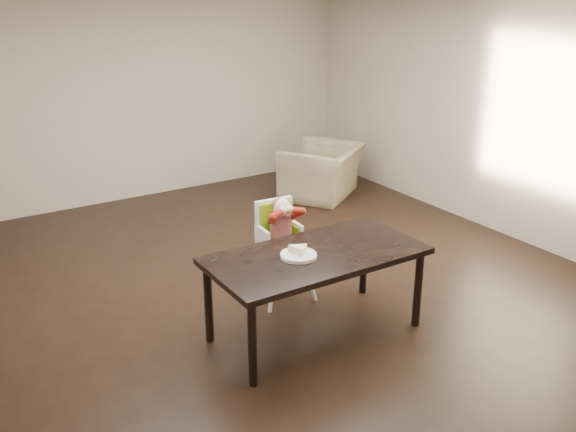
# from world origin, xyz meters

# --- Properties ---
(ground) EXTENTS (7.00, 7.00, 0.00)m
(ground) POSITION_xyz_m (0.00, 0.00, 0.00)
(ground) COLOR black
(ground) RESTS_ON ground
(room_walls) EXTENTS (6.02, 7.02, 2.71)m
(room_walls) POSITION_xyz_m (0.00, 0.00, 1.86)
(room_walls) COLOR beige
(room_walls) RESTS_ON ground
(dining_table) EXTENTS (1.80, 0.90, 0.75)m
(dining_table) POSITION_xyz_m (-0.19, -0.81, 0.67)
(dining_table) COLOR black
(dining_table) RESTS_ON ground
(high_chair) EXTENTS (0.44, 0.44, 0.99)m
(high_chair) POSITION_xyz_m (-0.07, -0.05, 0.70)
(high_chair) COLOR white
(high_chair) RESTS_ON ground
(plate) EXTENTS (0.37, 0.37, 0.09)m
(plate) POSITION_xyz_m (-0.35, -0.79, 0.78)
(plate) COLOR white
(plate) RESTS_ON dining_table
(armchair) EXTENTS (1.29, 1.19, 0.95)m
(armchair) POSITION_xyz_m (1.98, 2.16, 0.47)
(armchair) COLOR tan
(armchair) RESTS_ON ground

